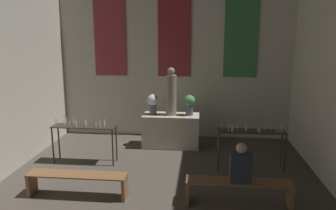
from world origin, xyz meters
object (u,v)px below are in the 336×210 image
(flower_vase_right, at_px, (189,103))
(candle_rack_right, at_px, (251,136))
(altar, at_px, (171,130))
(pew_back_left, at_px, (77,180))
(flower_vase_left, at_px, (153,103))
(candle_rack_left, at_px, (84,131))
(statue, at_px, (171,93))
(person_seated, at_px, (241,165))
(pew_back_right, at_px, (238,187))

(flower_vase_right, distance_m, candle_rack_right, 1.99)
(altar, xyz_separation_m, pew_back_left, (-1.47, -2.96, -0.11))
(flower_vase_left, height_order, flower_vase_right, same)
(flower_vase_right, xyz_separation_m, candle_rack_left, (-2.39, -1.33, -0.43))
(statue, xyz_separation_m, person_seated, (1.49, -2.96, -0.70))
(candle_rack_left, xyz_separation_m, pew_back_right, (3.37, -1.63, -0.44))
(altar, height_order, pew_back_left, altar)
(candle_rack_right, relative_size, pew_back_right, 0.80)
(candle_rack_left, height_order, candle_rack_right, candle_rack_left)
(altar, relative_size, statue, 1.19)
(flower_vase_right, xyz_separation_m, pew_back_right, (0.98, -2.96, -0.87))
(flower_vase_left, bearing_deg, flower_vase_right, 0.00)
(pew_back_left, distance_m, person_seated, 2.98)
(pew_back_right, bearing_deg, altar, 116.36)
(candle_rack_left, bearing_deg, statue, 34.87)
(candle_rack_left, relative_size, candle_rack_right, 1.00)
(candle_rack_right, distance_m, pew_back_right, 1.74)
(statue, height_order, candle_rack_left, statue)
(flower_vase_right, bearing_deg, candle_rack_left, -150.92)
(flower_vase_right, distance_m, person_seated, 3.15)
(candle_rack_right, bearing_deg, altar, 145.02)
(flower_vase_right, relative_size, pew_back_left, 0.29)
(statue, distance_m, person_seated, 3.38)
(statue, relative_size, person_seated, 1.79)
(candle_rack_left, bearing_deg, pew_back_right, -25.78)
(flower_vase_left, bearing_deg, pew_back_left, -108.38)
(flower_vase_right, bearing_deg, person_seated, -71.27)
(altar, bearing_deg, candle_rack_left, -145.13)
(flower_vase_right, distance_m, candle_rack_left, 2.77)
(pew_back_left, relative_size, pew_back_right, 1.00)
(candle_rack_left, height_order, pew_back_left, candle_rack_left)
(flower_vase_right, xyz_separation_m, person_seated, (1.00, -2.96, -0.44))
(altar, height_order, flower_vase_left, flower_vase_left)
(altar, relative_size, flower_vase_right, 2.77)
(altar, bearing_deg, flower_vase_left, -180.00)
(statue, height_order, flower_vase_right, statue)
(altar, xyz_separation_m, candle_rack_right, (1.90, -1.33, 0.33))
(candle_rack_right, distance_m, person_seated, 1.68)
(candle_rack_right, height_order, pew_back_right, candle_rack_right)
(candle_rack_right, distance_m, pew_back_left, 3.76)
(person_seated, bearing_deg, pew_back_left, -180.00)
(flower_vase_right, relative_size, person_seated, 0.77)
(statue, xyz_separation_m, flower_vase_left, (-0.48, -0.00, -0.26))
(pew_back_left, bearing_deg, flower_vase_left, 71.62)
(candle_rack_right, bearing_deg, candle_rack_left, 179.97)
(flower_vase_right, relative_size, pew_back_right, 0.29)
(candle_rack_left, relative_size, person_seated, 2.10)
(flower_vase_left, distance_m, pew_back_left, 3.23)
(altar, distance_m, candle_rack_left, 2.35)
(pew_back_left, bearing_deg, candle_rack_left, 105.15)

